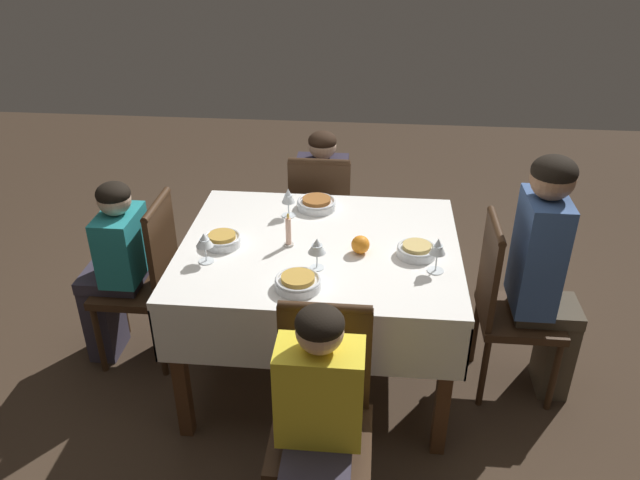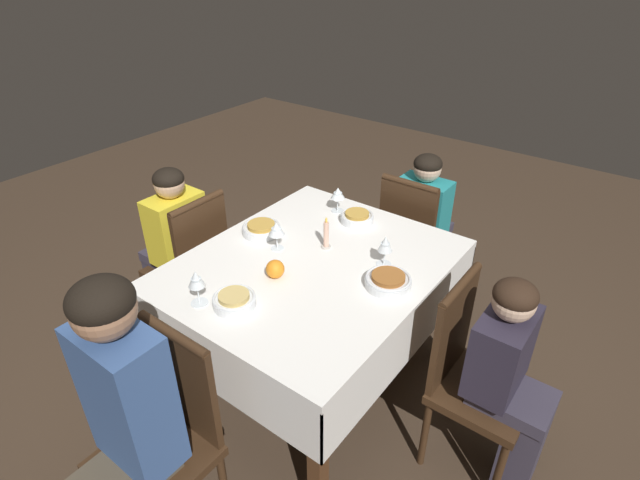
{
  "view_description": "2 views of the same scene",
  "coord_description": "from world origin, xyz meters",
  "px_view_note": "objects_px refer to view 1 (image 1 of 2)",
  "views": [
    {
      "loc": [
        -0.23,
        2.47,
        2.19
      ],
      "look_at": [
        -0.01,
        0.08,
        0.83
      ],
      "focal_mm": 35.0,
      "sensor_mm": 36.0,
      "label": 1
    },
    {
      "loc": [
        -1.5,
        -1.17,
        2.04
      ],
      "look_at": [
        -0.04,
        -0.08,
        0.93
      ],
      "focal_mm": 28.0,
      "sensor_mm": 36.0,
      "label": 2
    }
  ],
  "objects_px": {
    "chair_east": "(146,276)",
    "wine_glass_west": "(438,248)",
    "bowl_north": "(298,282)",
    "person_child_teal": "(114,265)",
    "bowl_east": "(222,240)",
    "wine_glass_south": "(288,197)",
    "person_child_yellow": "(318,430)",
    "orange_fruit": "(360,245)",
    "wine_glass_east": "(204,241)",
    "person_adult_denim": "(546,268)",
    "person_child_dark": "(323,199)",
    "chair_north": "(322,412)",
    "candle_centerpiece": "(288,233)",
    "chair_south": "(321,218)",
    "chair_west": "(507,302)",
    "wine_glass_north": "(317,247)",
    "bowl_south": "(317,203)",
    "dining_table": "(320,262)",
    "bowl_west": "(417,250)"
  },
  "relations": [
    {
      "from": "bowl_west",
      "to": "wine_glass_east",
      "type": "distance_m",
      "value": 0.93
    },
    {
      "from": "bowl_north",
      "to": "chair_west",
      "type": "bearing_deg",
      "value": -158.36
    },
    {
      "from": "wine_glass_west",
      "to": "dining_table",
      "type": "bearing_deg",
      "value": -19.64
    },
    {
      "from": "person_child_teal",
      "to": "orange_fruit",
      "type": "distance_m",
      "value": 1.27
    },
    {
      "from": "chair_south",
      "to": "chair_west",
      "type": "bearing_deg",
      "value": 140.99
    },
    {
      "from": "chair_south",
      "to": "wine_glass_east",
      "type": "relative_size",
      "value": 6.48
    },
    {
      "from": "wine_glass_east",
      "to": "wine_glass_south",
      "type": "relative_size",
      "value": 0.94
    },
    {
      "from": "person_adult_denim",
      "to": "wine_glass_east",
      "type": "xyz_separation_m",
      "value": [
        1.51,
        0.2,
        0.17
      ]
    },
    {
      "from": "bowl_south",
      "to": "chair_west",
      "type": "bearing_deg",
      "value": 158.91
    },
    {
      "from": "wine_glass_south",
      "to": "candle_centerpiece",
      "type": "xyz_separation_m",
      "value": [
        -0.04,
        0.3,
        -0.04
      ]
    },
    {
      "from": "wine_glass_north",
      "to": "candle_centerpiece",
      "type": "height_order",
      "value": "candle_centerpiece"
    },
    {
      "from": "chair_north",
      "to": "person_child_yellow",
      "type": "xyz_separation_m",
      "value": [
        0.0,
        0.16,
        0.07
      ]
    },
    {
      "from": "chair_east",
      "to": "person_child_yellow",
      "type": "relative_size",
      "value": 0.88
    },
    {
      "from": "wine_glass_south",
      "to": "person_adult_denim",
      "type": "bearing_deg",
      "value": 167.68
    },
    {
      "from": "chair_south",
      "to": "person_child_teal",
      "type": "xyz_separation_m",
      "value": [
        0.98,
        0.7,
        0.05
      ]
    },
    {
      "from": "person_child_yellow",
      "to": "wine_glass_west",
      "type": "xyz_separation_m",
      "value": [
        -0.43,
        -0.75,
        0.31
      ]
    },
    {
      "from": "person_child_dark",
      "to": "bowl_east",
      "type": "bearing_deg",
      "value": 69.11
    },
    {
      "from": "person_child_teal",
      "to": "person_adult_denim",
      "type": "bearing_deg",
      "value": 88.15
    },
    {
      "from": "person_child_yellow",
      "to": "person_child_teal",
      "type": "bearing_deg",
      "value": 138.1
    },
    {
      "from": "person_child_teal",
      "to": "bowl_north",
      "type": "relative_size",
      "value": 5.22
    },
    {
      "from": "wine_glass_east",
      "to": "bowl_north",
      "type": "xyz_separation_m",
      "value": [
        -0.43,
        0.17,
        -0.08
      ]
    },
    {
      "from": "wine_glass_east",
      "to": "dining_table",
      "type": "bearing_deg",
      "value": -157.68
    },
    {
      "from": "person_adult_denim",
      "to": "bowl_east",
      "type": "distance_m",
      "value": 1.48
    },
    {
      "from": "wine_glass_south",
      "to": "bowl_north",
      "type": "height_order",
      "value": "wine_glass_south"
    },
    {
      "from": "bowl_north",
      "to": "person_child_teal",
      "type": "bearing_deg",
      "value": -23.97
    },
    {
      "from": "bowl_south",
      "to": "person_child_yellow",
      "type": "bearing_deg",
      "value": 95.84
    },
    {
      "from": "person_adult_denim",
      "to": "person_child_yellow",
      "type": "distance_m",
      "value": 1.34
    },
    {
      "from": "wine_glass_east",
      "to": "orange_fruit",
      "type": "xyz_separation_m",
      "value": [
        -0.67,
        -0.14,
        -0.06
      ]
    },
    {
      "from": "person_adult_denim",
      "to": "person_child_yellow",
      "type": "bearing_deg",
      "value": 134.92
    },
    {
      "from": "chair_south",
      "to": "wine_glass_east",
      "type": "height_order",
      "value": "chair_south"
    },
    {
      "from": "chair_west",
      "to": "candle_centerpiece",
      "type": "distance_m",
      "value": 1.08
    },
    {
      "from": "wine_glass_west",
      "to": "orange_fruit",
      "type": "distance_m",
      "value": 0.36
    },
    {
      "from": "chair_north",
      "to": "person_child_teal",
      "type": "bearing_deg",
      "value": 142.85
    },
    {
      "from": "chair_west",
      "to": "chair_south",
      "type": "distance_m",
      "value": 1.22
    },
    {
      "from": "wine_glass_west",
      "to": "bowl_east",
      "type": "relative_size",
      "value": 0.92
    },
    {
      "from": "chair_east",
      "to": "wine_glass_west",
      "type": "distance_m",
      "value": 1.47
    },
    {
      "from": "chair_west",
      "to": "chair_north",
      "type": "xyz_separation_m",
      "value": [
        0.8,
        0.79,
        0.0
      ]
    },
    {
      "from": "dining_table",
      "to": "person_adult_denim",
      "type": "distance_m",
      "value": 1.03
    },
    {
      "from": "chair_north",
      "to": "wine_glass_east",
      "type": "height_order",
      "value": "chair_north"
    },
    {
      "from": "bowl_north",
      "to": "orange_fruit",
      "type": "bearing_deg",
      "value": -128.39
    },
    {
      "from": "chair_north",
      "to": "wine_glass_north",
      "type": "relative_size",
      "value": 6.29
    },
    {
      "from": "wine_glass_east",
      "to": "candle_centerpiece",
      "type": "xyz_separation_m",
      "value": [
        -0.34,
        -0.17,
        -0.04
      ]
    },
    {
      "from": "wine_glass_east",
      "to": "wine_glass_west",
      "type": "bearing_deg",
      "value": -179.18
    },
    {
      "from": "person_child_yellow",
      "to": "orange_fruit",
      "type": "height_order",
      "value": "person_child_yellow"
    },
    {
      "from": "candle_centerpiece",
      "to": "chair_north",
      "type": "bearing_deg",
      "value": 106.45
    },
    {
      "from": "person_child_yellow",
      "to": "chair_east",
      "type": "bearing_deg",
      "value": 133.73
    },
    {
      "from": "person_adult_denim",
      "to": "person_child_dark",
      "type": "height_order",
      "value": "person_adult_denim"
    },
    {
      "from": "bowl_east",
      "to": "wine_glass_south",
      "type": "relative_size",
      "value": 1.15
    },
    {
      "from": "chair_north",
      "to": "bowl_south",
      "type": "xyz_separation_m",
      "value": [
        0.13,
        -1.15,
        0.3
      ]
    },
    {
      "from": "chair_north",
      "to": "chair_west",
      "type": "bearing_deg",
      "value": 44.41
    }
  ]
}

